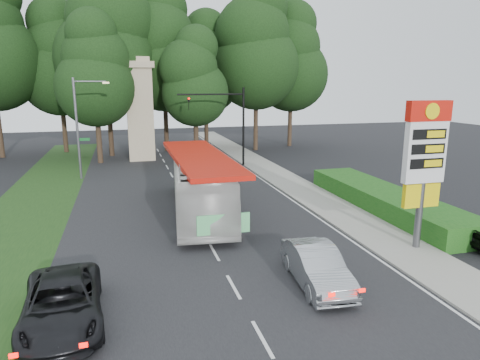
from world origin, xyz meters
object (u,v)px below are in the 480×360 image
object	(u,v)px
streetlight_signs	(80,124)
monument	(140,109)
traffic_signal_mast	(229,116)
gas_station_pylon	(425,155)
transit_bus	(200,184)
sedan_silver	(317,266)
suv_charcoal	(63,303)

from	to	relation	value
streetlight_signs	monument	xyz separation A→B (m)	(4.99, 7.99, 0.67)
traffic_signal_mast	gas_station_pylon	bearing A→B (deg)	-80.91
transit_bus	sedan_silver	xyz separation A→B (m)	(2.63, -10.49, -0.99)
gas_station_pylon	monument	size ratio (longest dim) A/B	0.68
streetlight_signs	sedan_silver	size ratio (longest dim) A/B	1.75
traffic_signal_mast	monument	size ratio (longest dim) A/B	0.72
monument	sedan_silver	xyz separation A→B (m)	(5.13, -30.09, -4.35)
suv_charcoal	transit_bus	bearing A→B (deg)	55.53
transit_bus	suv_charcoal	distance (m)	12.67
streetlight_signs	transit_bus	xyz separation A→B (m)	(7.49, -11.60, -2.69)
transit_bus	suv_charcoal	xyz separation A→B (m)	(-6.39, -10.90, -1.02)
gas_station_pylon	suv_charcoal	size ratio (longest dim) A/B	1.31
sedan_silver	suv_charcoal	distance (m)	9.03
traffic_signal_mast	monument	distance (m)	9.76
gas_station_pylon	streetlight_signs	world-z (taller)	streetlight_signs
sedan_silver	suv_charcoal	world-z (taller)	sedan_silver
traffic_signal_mast	suv_charcoal	bearing A→B (deg)	-115.29
traffic_signal_mast	streetlight_signs	distance (m)	12.83
traffic_signal_mast	streetlight_signs	bearing A→B (deg)	-171.08
monument	sedan_silver	bearing A→B (deg)	-80.32
transit_bus	sedan_silver	bearing A→B (deg)	-69.74
monument	sedan_silver	distance (m)	30.83
traffic_signal_mast	monument	world-z (taller)	monument
monument	transit_bus	xyz separation A→B (m)	(2.50, -19.59, -3.36)
monument	traffic_signal_mast	bearing A→B (deg)	-38.00
sedan_silver	traffic_signal_mast	bearing A→B (deg)	88.82
streetlight_signs	suv_charcoal	bearing A→B (deg)	-87.20
streetlight_signs	sedan_silver	xyz separation A→B (m)	(10.12, -22.10, -3.69)
traffic_signal_mast	suv_charcoal	xyz separation A→B (m)	(-11.57, -24.49, -3.95)
gas_station_pylon	sedan_silver	distance (m)	7.40
traffic_signal_mast	transit_bus	distance (m)	14.84
traffic_signal_mast	transit_bus	xyz separation A→B (m)	(-5.18, -13.59, -2.93)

